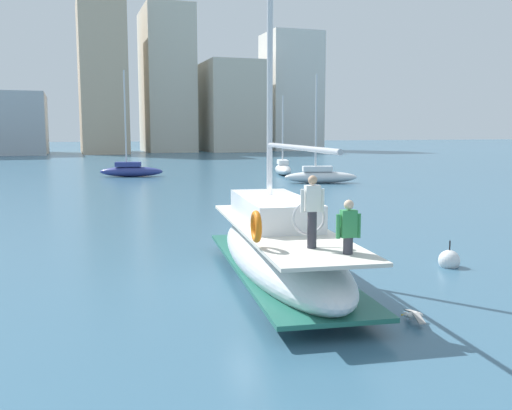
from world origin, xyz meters
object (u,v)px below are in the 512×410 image
object	(u,v)px
seagull	(414,315)
mooring_buoy	(449,261)
main_sailboat	(279,247)
moored_sloop_near	(283,168)
moored_cutter_right	(131,170)
moored_cutter_left	(320,175)

from	to	relation	value
seagull	mooring_buoy	bearing A→B (deg)	45.99
main_sailboat	moored_sloop_near	world-z (taller)	main_sailboat
main_sailboat	moored_sloop_near	size ratio (longest dim) A/B	1.83
seagull	mooring_buoy	size ratio (longest dim) A/B	1.01
mooring_buoy	main_sailboat	bearing A→B (deg)	178.40
main_sailboat	moored_cutter_right	xyz separation A→B (m)	(-0.10, 36.59, -0.31)
main_sailboat	moored_sloop_near	distance (m)	37.21
main_sailboat	moored_cutter_right	distance (m)	36.59
moored_sloop_near	mooring_buoy	xyz separation A→B (m)	(-8.02, -34.89, -0.39)
mooring_buoy	moored_cutter_right	bearing A→B (deg)	98.38
moored_sloop_near	moored_cutter_left	size ratio (longest dim) A/B	0.87
main_sailboat	seagull	xyz separation A→B (m)	(1.51, -4.08, -0.75)
main_sailboat	mooring_buoy	xyz separation A→B (m)	(5.31, -0.15, -0.72)
moored_sloop_near	main_sailboat	bearing A→B (deg)	-110.99
seagull	moored_cutter_left	bearing A→B (deg)	68.99
main_sailboat	moored_cutter_right	bearing A→B (deg)	90.16
mooring_buoy	moored_sloop_near	bearing A→B (deg)	77.05
moored_sloop_near	moored_cutter_left	distance (m)	8.89
moored_cutter_right	moored_sloop_near	bearing A→B (deg)	-7.85
moored_sloop_near	seagull	size ratio (longest dim) A/B	7.75
moored_sloop_near	moored_cutter_right	size ratio (longest dim) A/B	0.78
moored_cutter_left	mooring_buoy	xyz separation A→B (m)	(-7.70, -26.00, -0.40)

